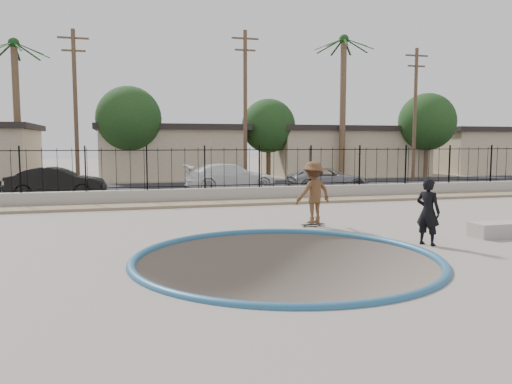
{
  "coord_description": "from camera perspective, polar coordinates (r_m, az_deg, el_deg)",
  "views": [
    {
      "loc": [
        -3.55,
        -11.52,
        2.63
      ],
      "look_at": [
        0.1,
        2.0,
        1.23
      ],
      "focal_mm": 35.0,
      "sensor_mm": 36.0,
      "label": 1
    }
  ],
  "objects": [
    {
      "name": "ground",
      "position": [
        24.08,
        -6.47,
        -3.26
      ],
      "size": [
        120.0,
        120.0,
        2.2
      ],
      "primitive_type": "cube",
      "color": "gray",
      "rests_on": "ground"
    },
    {
      "name": "bowl_pit",
      "position": [
        11.41,
        3.46,
        -7.65
      ],
      "size": [
        6.84,
        6.84,
        1.8
      ],
      "primitive_type": null,
      "color": "#4C413B",
      "rests_on": "ground"
    },
    {
      "name": "coping_ring",
      "position": [
        11.41,
        3.46,
        -7.65
      ],
      "size": [
        7.04,
        7.04,
        0.2
      ],
      "primitive_type": "torus",
      "color": "#26597D",
      "rests_on": "ground"
    },
    {
      "name": "rock_strip",
      "position": [
        21.18,
        -5.36,
        -1.32
      ],
      "size": [
        42.0,
        1.6,
        0.11
      ],
      "primitive_type": "cube",
      "color": "#998A64",
      "rests_on": "ground"
    },
    {
      "name": "retaining_wall",
      "position": [
        22.23,
        -5.85,
        -0.36
      ],
      "size": [
        42.0,
        0.45,
        0.6
      ],
      "primitive_type": "cube",
      "color": "gray",
      "rests_on": "ground"
    },
    {
      "name": "fence",
      "position": [
        22.13,
        -5.88,
        2.73
      ],
      "size": [
        40.0,
        0.04,
        1.8
      ],
      "color": "black",
      "rests_on": "retaining_wall"
    },
    {
      "name": "street",
      "position": [
        28.86,
        -7.99,
        0.44
      ],
      "size": [
        90.0,
        8.0,
        0.04
      ],
      "primitive_type": "cube",
      "color": "black",
      "rests_on": "ground"
    },
    {
      "name": "house_center",
      "position": [
        38.19,
        -9.81,
        4.62
      ],
      "size": [
        10.6,
        8.6,
        3.9
      ],
      "color": "tan",
      "rests_on": "ground"
    },
    {
      "name": "house_east",
      "position": [
        41.88,
        9.7,
        4.71
      ],
      "size": [
        12.6,
        8.6,
        3.9
      ],
      "color": "tan",
      "rests_on": "ground"
    },
    {
      "name": "house_east_far",
      "position": [
        49.41,
        24.65,
        4.41
      ],
      "size": [
        11.6,
        8.6,
        3.9
      ],
      "color": "tan",
      "rests_on": "ground"
    },
    {
      "name": "palm_mid",
      "position": [
        36.33,
        -25.8,
        11.54
      ],
      "size": [
        2.3,
        2.3,
        9.3
      ],
      "color": "brown",
      "rests_on": "ground"
    },
    {
      "name": "palm_right",
      "position": [
        37.25,
        9.95,
        12.85
      ],
      "size": [
        2.3,
        2.3,
        10.3
      ],
      "color": "brown",
      "rests_on": "ground"
    },
    {
      "name": "utility_pole_left",
      "position": [
        30.69,
        -19.93,
        9.22
      ],
      "size": [
        1.7,
        0.24,
        9.0
      ],
      "color": "#473323",
      "rests_on": "ground"
    },
    {
      "name": "utility_pole_mid",
      "position": [
        31.52,
        -1.24,
        9.92
      ],
      "size": [
        1.7,
        0.24,
        9.5
      ],
      "color": "#473323",
      "rests_on": "ground"
    },
    {
      "name": "utility_pole_right",
      "position": [
        36.3,
        17.71,
        8.69
      ],
      "size": [
        1.7,
        0.24,
        9.0
      ],
      "color": "#473323",
      "rests_on": "ground"
    },
    {
      "name": "street_tree_left",
      "position": [
        34.56,
        -14.33,
        8.1
      ],
      "size": [
        4.32,
        4.32,
        6.36
      ],
      "color": "#473323",
      "rests_on": "ground"
    },
    {
      "name": "street_tree_mid",
      "position": [
        37.07,
        1.44,
        7.55
      ],
      "size": [
        3.96,
        3.96,
        5.83
      ],
      "color": "#473323",
      "rests_on": "ground"
    },
    {
      "name": "street_tree_right",
      "position": [
        40.43,
        18.97,
        7.59
      ],
      "size": [
        4.32,
        4.32,
        6.36
      ],
      "color": "#473323",
      "rests_on": "ground"
    },
    {
      "name": "skater",
      "position": [
        15.72,
        6.57,
        -0.4
      ],
      "size": [
        1.4,
        1.03,
        1.94
      ],
      "primitive_type": "imported",
      "rotation": [
        0.0,
        0.0,
        3.41
      ],
      "color": "brown",
      "rests_on": "ground"
    },
    {
      "name": "skateboard",
      "position": [
        15.84,
        6.53,
        -3.71
      ],
      "size": [
        0.78,
        0.29,
        0.07
      ],
      "rotation": [
        0.0,
        0.0,
        0.13
      ],
      "color": "black",
      "rests_on": "ground"
    },
    {
      "name": "videographer",
      "position": [
        13.5,
        19.06,
        -2.15
      ],
      "size": [
        0.67,
        0.75,
        1.72
      ],
      "primitive_type": "imported",
      "rotation": [
        0.0,
        0.0,
        2.08
      ],
      "color": "black",
      "rests_on": "ground"
    },
    {
      "name": "concrete_ledge",
      "position": [
        15.58,
        26.02,
        -3.86
      ],
      "size": [
        1.61,
        0.71,
        0.4
      ],
      "primitive_type": "cube",
      "rotation": [
        0.0,
        0.0,
        0.01
      ],
      "color": "#9F938D",
      "rests_on": "ground"
    },
    {
      "name": "car_b",
      "position": [
        25.16,
        -21.81,
        1.01
      ],
      "size": [
        4.48,
        1.91,
        1.44
      ],
      "primitive_type": "imported",
      "rotation": [
        0.0,
        0.0,
        1.48
      ],
      "color": "black",
      "rests_on": "street"
    },
    {
      "name": "car_c",
      "position": [
        27.2,
        -2.91,
        1.74
      ],
      "size": [
        5.05,
        2.15,
        1.45
      ],
      "primitive_type": "imported",
      "rotation": [
        0.0,
        0.0,
        1.59
      ],
      "color": "white",
      "rests_on": "street"
    },
    {
      "name": "car_d",
      "position": [
        27.22,
        8.27,
        1.45
      ],
      "size": [
        4.44,
        2.14,
        1.22
      ],
      "primitive_type": "imported",
      "rotation": [
        0.0,
        0.0,
        1.54
      ],
      "color": "gray",
      "rests_on": "street"
    }
  ]
}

